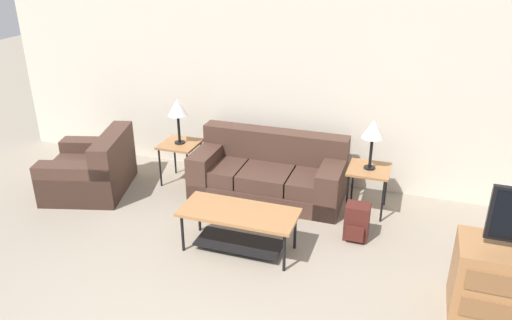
{
  "coord_description": "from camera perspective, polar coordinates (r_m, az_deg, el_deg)",
  "views": [
    {
      "loc": [
        1.61,
        -2.49,
        3.12
      ],
      "look_at": [
        -0.06,
        2.44,
        0.8
      ],
      "focal_mm": 35.0,
      "sensor_mm": 36.0,
      "label": 1
    }
  ],
  "objects": [
    {
      "name": "coffee_table",
      "position": [
        5.37,
        -1.98,
        -7.01
      ],
      "size": [
        1.26,
        0.55,
        0.48
      ],
      "color": "#A87042",
      "rests_on": "ground_plane"
    },
    {
      "name": "armchair",
      "position": [
        7.01,
        -18.24,
        -1.17
      ],
      "size": [
        1.25,
        1.33,
        0.8
      ],
      "color": "#4C3328",
      "rests_on": "ground_plane"
    },
    {
      "name": "table_lamp_left",
      "position": [
        6.68,
        -8.96,
        5.82
      ],
      "size": [
        0.26,
        0.26,
        0.62
      ],
      "color": "black",
      "rests_on": "side_table_left"
    },
    {
      "name": "backpack",
      "position": [
        5.75,
        11.44,
        -6.98
      ],
      "size": [
        0.27,
        0.29,
        0.43
      ],
      "color": "#4C1E19",
      "rests_on": "ground_plane"
    },
    {
      "name": "couch",
      "position": [
        6.52,
        1.5,
        -1.66
      ],
      "size": [
        1.95,
        0.88,
        0.82
      ],
      "color": "#4C3328",
      "rests_on": "ground_plane"
    },
    {
      "name": "side_table_right",
      "position": [
        6.2,
        12.77,
        -1.45
      ],
      "size": [
        0.5,
        0.51,
        0.58
      ],
      "color": "#A87042",
      "rests_on": "ground_plane"
    },
    {
      "name": "table_lamp_right",
      "position": [
        5.99,
        13.25,
        3.31
      ],
      "size": [
        0.26,
        0.26,
        0.62
      ],
      "color": "black",
      "rests_on": "side_table_right"
    },
    {
      "name": "side_table_left",
      "position": [
        6.87,
        -8.67,
        1.45
      ],
      "size": [
        0.5,
        0.51,
        0.58
      ],
      "color": "#A87042",
      "rests_on": "ground_plane"
    },
    {
      "name": "wall_back",
      "position": [
        6.71,
        4.14,
        8.19
      ],
      "size": [
        8.64,
        0.06,
        2.6
      ],
      "color": "silver",
      "rests_on": "ground_plane"
    }
  ]
}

